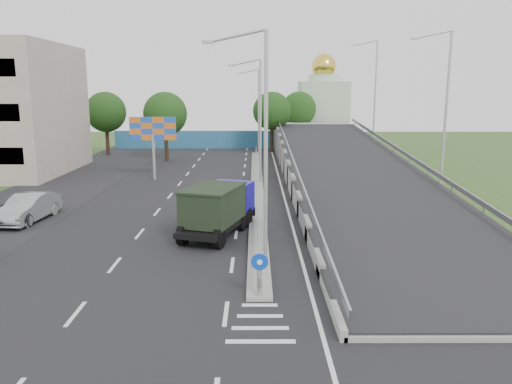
{
  "coord_description": "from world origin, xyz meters",
  "views": [
    {
      "loc": [
        -0.18,
        -15.36,
        7.76
      ],
      "look_at": [
        -0.11,
        11.81,
        2.2
      ],
      "focal_mm": 35.0,
      "sensor_mm": 36.0,
      "label": 1
    }
  ],
  "objects_px": {
    "billboard": "(153,132)",
    "church": "(323,107)",
    "parked_car_b": "(28,208)",
    "sign_bollard": "(260,275)",
    "lamp_post_mid": "(258,114)",
    "dump_truck": "(219,207)",
    "lamp_post_near": "(261,137)",
    "parked_car_c": "(21,209)",
    "lamp_post_far": "(257,107)"
  },
  "relations": [
    {
      "from": "parked_car_c",
      "to": "parked_car_b",
      "type": "bearing_deg",
      "value": -15.78
    },
    {
      "from": "parked_car_b",
      "to": "lamp_post_mid",
      "type": "bearing_deg",
      "value": 47.66
    },
    {
      "from": "sign_bollard",
      "to": "parked_car_b",
      "type": "bearing_deg",
      "value": 139.87
    },
    {
      "from": "parked_car_b",
      "to": "lamp_post_far",
      "type": "bearing_deg",
      "value": 73.03
    },
    {
      "from": "dump_truck",
      "to": "church",
      "type": "bearing_deg",
      "value": 93.63
    },
    {
      "from": "lamp_post_mid",
      "to": "parked_car_c",
      "type": "distance_m",
      "value": 19.47
    },
    {
      "from": "lamp_post_mid",
      "to": "billboard",
      "type": "bearing_deg",
      "value": 167.62
    },
    {
      "from": "church",
      "to": "parked_car_b",
      "type": "height_order",
      "value": "church"
    },
    {
      "from": "sign_bollard",
      "to": "lamp_post_near",
      "type": "bearing_deg",
      "value": 88.36
    },
    {
      "from": "sign_bollard",
      "to": "lamp_post_near",
      "type": "xyz_separation_m",
      "value": [
        0.11,
        3.83,
        4.77
      ]
    },
    {
      "from": "lamp_post_mid",
      "to": "lamp_post_far",
      "type": "height_order",
      "value": "same"
    },
    {
      "from": "lamp_post_near",
      "to": "lamp_post_far",
      "type": "height_order",
      "value": "same"
    },
    {
      "from": "lamp_post_near",
      "to": "billboard",
      "type": "height_order",
      "value": "lamp_post_near"
    },
    {
      "from": "sign_bollard",
      "to": "dump_truck",
      "type": "relative_size",
      "value": 0.25
    },
    {
      "from": "lamp_post_mid",
      "to": "church",
      "type": "height_order",
      "value": "church"
    },
    {
      "from": "lamp_post_near",
      "to": "parked_car_c",
      "type": "distance_m",
      "value": 17.23
    },
    {
      "from": "lamp_post_near",
      "to": "parked_car_c",
      "type": "xyz_separation_m",
      "value": [
        -14.42,
        7.94,
        -5.06
      ]
    },
    {
      "from": "lamp_post_near",
      "to": "parked_car_b",
      "type": "relative_size",
      "value": 1.99
    },
    {
      "from": "lamp_post_far",
      "to": "parked_car_b",
      "type": "bearing_deg",
      "value": -113.34
    },
    {
      "from": "billboard",
      "to": "church",
      "type": "bearing_deg",
      "value": 59.3
    },
    {
      "from": "billboard",
      "to": "parked_car_c",
      "type": "xyz_separation_m",
      "value": [
        -5.31,
        -14.06,
        -3.44
      ]
    },
    {
      "from": "lamp_post_near",
      "to": "parked_car_b",
      "type": "bearing_deg",
      "value": 150.71
    },
    {
      "from": "dump_truck",
      "to": "billboard",
      "type": "bearing_deg",
      "value": 129.61
    },
    {
      "from": "lamp_post_far",
      "to": "billboard",
      "type": "bearing_deg",
      "value": -116.84
    },
    {
      "from": "sign_bollard",
      "to": "dump_truck",
      "type": "bearing_deg",
      "value": 103.58
    },
    {
      "from": "dump_truck",
      "to": "parked_car_b",
      "type": "bearing_deg",
      "value": -175.62
    },
    {
      "from": "billboard",
      "to": "lamp_post_mid",
      "type": "bearing_deg",
      "value": -12.38
    },
    {
      "from": "church",
      "to": "billboard",
      "type": "height_order",
      "value": "church"
    },
    {
      "from": "lamp_post_mid",
      "to": "lamp_post_far",
      "type": "bearing_deg",
      "value": 90.0
    },
    {
      "from": "billboard",
      "to": "parked_car_b",
      "type": "distance_m",
      "value": 15.36
    },
    {
      "from": "lamp_post_mid",
      "to": "parked_car_b",
      "type": "height_order",
      "value": "lamp_post_mid"
    },
    {
      "from": "lamp_post_near",
      "to": "billboard",
      "type": "xyz_separation_m",
      "value": [
        -9.11,
        22.0,
        -1.62
      ]
    },
    {
      "from": "lamp_post_near",
      "to": "billboard",
      "type": "distance_m",
      "value": 23.87
    },
    {
      "from": "parked_car_c",
      "to": "billboard",
      "type": "bearing_deg",
      "value": 69.07
    },
    {
      "from": "parked_car_b",
      "to": "sign_bollard",
      "type": "bearing_deg",
      "value": -33.75
    },
    {
      "from": "sign_bollard",
      "to": "parked_car_c",
      "type": "relative_size",
      "value": 0.31
    },
    {
      "from": "sign_bollard",
      "to": "lamp_post_mid",
      "type": "distance_m",
      "value": 24.3
    },
    {
      "from": "sign_bollard",
      "to": "dump_truck",
      "type": "distance_m",
      "value": 9.16
    },
    {
      "from": "lamp_post_far",
      "to": "parked_car_c",
      "type": "relative_size",
      "value": 1.87
    },
    {
      "from": "church",
      "to": "lamp_post_mid",
      "type": "bearing_deg",
      "value": -106.22
    },
    {
      "from": "parked_car_b",
      "to": "parked_car_c",
      "type": "height_order",
      "value": "parked_car_b"
    },
    {
      "from": "lamp_post_mid",
      "to": "dump_truck",
      "type": "height_order",
      "value": "lamp_post_mid"
    },
    {
      "from": "dump_truck",
      "to": "parked_car_b",
      "type": "distance_m",
      "value": 11.98
    },
    {
      "from": "lamp_post_near",
      "to": "church",
      "type": "distance_m",
      "value": 54.9
    },
    {
      "from": "sign_bollard",
      "to": "church",
      "type": "distance_m",
      "value": 58.84
    },
    {
      "from": "sign_bollard",
      "to": "lamp_post_far",
      "type": "height_order",
      "value": "lamp_post_far"
    },
    {
      "from": "lamp_post_mid",
      "to": "church",
      "type": "xyz_separation_m",
      "value": [
        9.89,
        34.0,
        -0.5
      ]
    },
    {
      "from": "lamp_post_mid",
      "to": "billboard",
      "type": "height_order",
      "value": "lamp_post_mid"
    },
    {
      "from": "lamp_post_near",
      "to": "lamp_post_mid",
      "type": "distance_m",
      "value": 20.0
    },
    {
      "from": "lamp_post_far",
      "to": "parked_car_c",
      "type": "bearing_deg",
      "value": -114.22
    }
  ]
}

